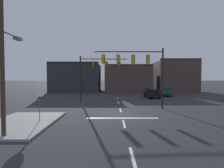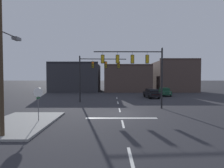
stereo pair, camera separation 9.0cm
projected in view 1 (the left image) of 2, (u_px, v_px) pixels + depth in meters
ground_plane at (121, 114)px, 18.21m from camera, size 400.00×400.00×0.00m
sidewalk_near_corner at (20, 123)px, 14.19m from camera, size 5.00×8.00×0.15m
stop_bar_paint at (122, 118)px, 16.21m from camera, size 6.40×0.50×0.01m
lane_centreline at (120, 110)px, 20.21m from camera, size 0.16×26.40×0.01m
signal_mast_near_side at (139, 65)px, 21.13m from camera, size 8.10×0.41×7.17m
signal_mast_far_side at (95, 70)px, 26.78m from camera, size 6.99×0.61×6.89m
stop_sign at (39, 96)px, 14.62m from camera, size 0.76×0.64×2.83m
car_lot_nearside at (164, 92)px, 35.84m from camera, size 2.15×4.55×1.61m
car_lot_middle at (152, 93)px, 32.28m from camera, size 2.30×4.60×1.61m
utility_pole at (3, 50)px, 10.80m from camera, size 2.20×2.29×9.76m
building_row at (124, 78)px, 48.15m from camera, size 37.11×10.47×8.28m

